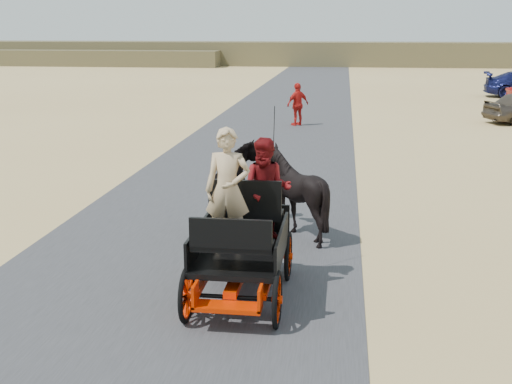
# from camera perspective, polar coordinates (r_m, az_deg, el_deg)

# --- Properties ---
(ground) EXTENTS (140.00, 140.00, 0.00)m
(ground) POSITION_cam_1_polar(r_m,az_deg,el_deg) (8.23, -12.03, -14.12)
(ground) COLOR tan
(road) EXTENTS (6.00, 140.00, 0.01)m
(road) POSITION_cam_1_polar(r_m,az_deg,el_deg) (8.22, -12.04, -14.09)
(road) COLOR #38383A
(road) RESTS_ON ground
(ridge_far) EXTENTS (140.00, 6.00, 2.40)m
(ridge_far) POSITION_cam_1_polar(r_m,az_deg,el_deg) (68.87, 5.72, 12.13)
(ridge_far) COLOR brown
(ridge_far) RESTS_ON ground
(ridge_near) EXTENTS (40.00, 4.00, 1.60)m
(ridge_near) POSITION_cam_1_polar(r_m,az_deg,el_deg) (72.57, -19.32, 11.21)
(ridge_near) COLOR brown
(ridge_near) RESTS_ON ground
(carriage) EXTENTS (1.30, 2.40, 0.72)m
(carriage) POSITION_cam_1_polar(r_m,az_deg,el_deg) (9.54, -1.31, -7.28)
(carriage) COLOR black
(carriage) RESTS_ON ground
(horse_left) EXTENTS (0.91, 2.01, 1.70)m
(horse_left) POSITION_cam_1_polar(r_m,az_deg,el_deg) (12.29, -1.66, 0.11)
(horse_left) COLOR black
(horse_left) RESTS_ON ground
(horse_right) EXTENTS (1.37, 1.54, 1.70)m
(horse_right) POSITION_cam_1_polar(r_m,az_deg,el_deg) (12.16, 3.46, -0.06)
(horse_right) COLOR black
(horse_right) RESTS_ON ground
(driver_man) EXTENTS (0.66, 0.43, 1.80)m
(driver_man) POSITION_cam_1_polar(r_m,az_deg,el_deg) (9.23, -2.53, 0.19)
(driver_man) COLOR tan
(driver_man) RESTS_ON carriage
(passenger_woman) EXTENTS (0.77, 0.60, 1.58)m
(passenger_woman) POSITION_cam_1_polar(r_m,az_deg,el_deg) (9.71, 0.96, 0.24)
(passenger_woman) COLOR #660C0F
(passenger_woman) RESTS_ON carriage
(pedestrian) EXTENTS (1.04, 0.97, 1.73)m
(pedestrian) POSITION_cam_1_polar(r_m,az_deg,el_deg) (26.22, 3.73, 7.78)
(pedestrian) COLOR red
(pedestrian) RESTS_ON ground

